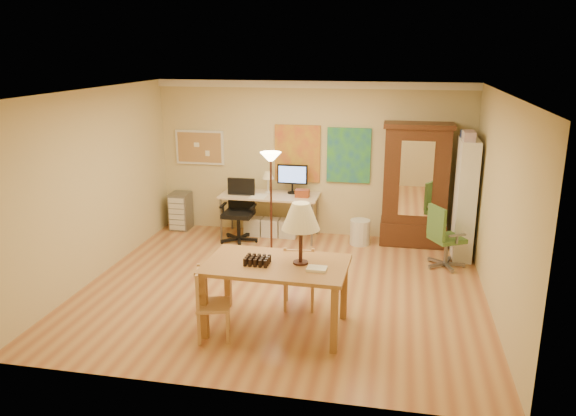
% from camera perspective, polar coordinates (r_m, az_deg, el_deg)
% --- Properties ---
extents(floor, '(5.50, 5.50, 0.00)m').
position_cam_1_polar(floor, '(7.93, -0.52, -8.10)').
color(floor, '#A9643C').
rests_on(floor, ground).
extents(crown_molding, '(5.50, 0.08, 0.12)m').
position_cam_1_polar(crown_molding, '(9.68, 2.47, 12.42)').
color(crown_molding, white).
rests_on(crown_molding, floor).
extents(corkboard, '(0.90, 0.04, 0.62)m').
position_cam_1_polar(corkboard, '(10.34, -8.96, 6.11)').
color(corkboard, tan).
rests_on(corkboard, floor).
extents(art_panel_left, '(0.80, 0.04, 1.00)m').
position_cam_1_polar(art_panel_left, '(9.88, 0.96, 5.55)').
color(art_panel_left, gold).
rests_on(art_panel_left, floor).
extents(art_panel_right, '(0.75, 0.04, 0.95)m').
position_cam_1_polar(art_panel_right, '(9.76, 6.19, 5.33)').
color(art_panel_right, '#226A8B').
rests_on(art_panel_right, floor).
extents(dining_table, '(1.68, 1.04, 1.55)m').
position_cam_1_polar(dining_table, '(6.49, -0.29, -4.34)').
color(dining_table, '#975B31').
rests_on(dining_table, floor).
extents(ladder_chair_back, '(0.45, 0.43, 0.86)m').
position_cam_1_polar(ladder_chair_back, '(7.21, 1.14, -7.16)').
color(ladder_chair_back, tan).
rests_on(ladder_chair_back, floor).
extents(ladder_chair_left, '(0.47, 0.48, 0.85)m').
position_cam_1_polar(ladder_chair_left, '(6.57, -7.86, -9.80)').
color(ladder_chair_left, tan).
rests_on(ladder_chair_left, floor).
extents(torchiere_lamp, '(0.32, 0.32, 1.74)m').
position_cam_1_polar(torchiere_lamp, '(8.43, -1.75, 3.37)').
color(torchiere_lamp, '#44231B').
rests_on(torchiere_lamp, floor).
extents(computer_desk, '(1.70, 0.74, 1.29)m').
position_cam_1_polar(computer_desk, '(9.88, -1.63, -0.28)').
color(computer_desk, '#C3B28F').
rests_on(computer_desk, floor).
extents(office_chair_black, '(0.66, 0.66, 1.07)m').
position_cam_1_polar(office_chair_black, '(9.73, -4.98, -1.74)').
color(office_chair_black, black).
rests_on(office_chair_black, floor).
extents(office_chair_green, '(0.61, 0.61, 0.98)m').
position_cam_1_polar(office_chair_green, '(8.89, 15.57, -4.20)').
color(office_chair_green, slate).
rests_on(office_chair_green, floor).
extents(drawer_cart, '(0.34, 0.41, 0.68)m').
position_cam_1_polar(drawer_cart, '(10.53, -10.85, -0.29)').
color(drawer_cart, slate).
rests_on(drawer_cart, floor).
extents(armoire, '(1.12, 0.53, 2.07)m').
position_cam_1_polar(armoire, '(9.62, 12.76, 1.51)').
color(armoire, '#39250F').
rests_on(armoire, floor).
extents(bookshelf, '(0.28, 0.76, 1.89)m').
position_cam_1_polar(bookshelf, '(9.24, 17.50, 0.84)').
color(bookshelf, white).
rests_on(bookshelf, floor).
extents(wastebin, '(0.34, 0.34, 0.43)m').
position_cam_1_polar(wastebin, '(9.64, 7.32, -2.44)').
color(wastebin, silver).
rests_on(wastebin, floor).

